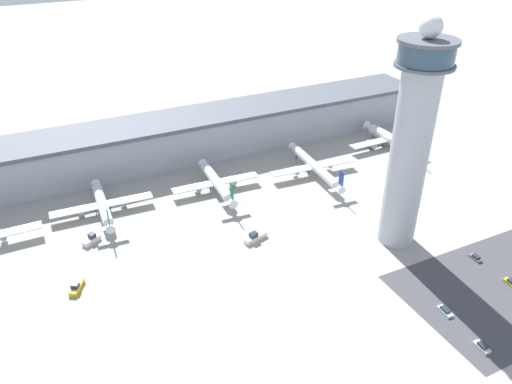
% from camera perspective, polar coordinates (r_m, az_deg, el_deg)
% --- Properties ---
extents(ground_plane, '(1000.00, 1000.00, 0.00)m').
position_cam_1_polar(ground_plane, '(159.68, -2.93, -6.55)').
color(ground_plane, '#9E9B93').
extents(terminal_building, '(247.44, 25.00, 18.17)m').
position_cam_1_polar(terminal_building, '(212.85, -10.54, 5.77)').
color(terminal_building, '#A3A8B2').
rests_on(terminal_building, ground).
extents(control_tower, '(16.48, 16.48, 70.63)m').
position_cam_1_polar(control_tower, '(153.29, 17.37, 5.80)').
color(control_tower, '#ADB2BC').
rests_on(control_tower, ground).
extents(parking_lot_surface, '(64.00, 40.00, 0.01)m').
position_cam_1_polar(parking_lot_surface, '(163.32, 27.14, -9.51)').
color(parking_lot_surface, '#424247').
rests_on(parking_lot_surface, ground).
extents(airplane_gate_bravo, '(35.42, 33.97, 11.44)m').
position_cam_1_polar(airplane_gate_bravo, '(182.59, -17.15, -1.41)').
color(airplane_gate_bravo, silver).
rests_on(airplane_gate_bravo, ground).
extents(airplane_gate_charlie, '(34.07, 35.06, 11.96)m').
position_cam_1_polar(airplane_gate_charlie, '(188.78, -4.53, 1.10)').
color(airplane_gate_charlie, silver).
rests_on(airplane_gate_charlie, ground).
extents(airplane_gate_delta, '(36.42, 42.15, 11.48)m').
position_cam_1_polar(airplane_gate_delta, '(200.85, 6.73, 2.93)').
color(airplane_gate_delta, silver).
rests_on(airplane_gate_delta, ground).
extents(airplane_gate_echo, '(39.47, 33.15, 13.72)m').
position_cam_1_polar(airplane_gate_echo, '(231.98, 14.97, 5.95)').
color(airplane_gate_echo, white).
rests_on(airplane_gate_echo, ground).
extents(service_truck_catering, '(5.26, 6.97, 2.71)m').
position_cam_1_polar(service_truck_catering, '(152.79, -19.83, -10.18)').
color(service_truck_catering, black).
rests_on(service_truck_catering, ground).
extents(service_truck_fuel, '(8.72, 4.38, 3.09)m').
position_cam_1_polar(service_truck_fuel, '(162.89, -0.08, -5.20)').
color(service_truck_fuel, black).
rests_on(service_truck_fuel, ground).
extents(service_truck_baggage, '(6.36, 5.30, 3.20)m').
position_cam_1_polar(service_truck_baggage, '(170.26, -18.29, -5.20)').
color(service_truck_baggage, black).
rests_on(service_truck_baggage, ground).
extents(car_silver_sedan, '(1.84, 4.56, 1.45)m').
position_cam_1_polar(car_silver_sedan, '(163.52, 27.17, -9.22)').
color(car_silver_sedan, black).
rests_on(car_silver_sedan, ground).
extents(car_grey_coupe, '(2.01, 4.35, 1.55)m').
position_cam_1_polar(car_grey_coupe, '(140.27, 24.43, -15.81)').
color(car_grey_coupe, black).
rests_on(car_grey_coupe, ground).
extents(car_maroon_suv, '(2.06, 4.66, 1.36)m').
position_cam_1_polar(car_maroon_suv, '(146.63, 20.80, -12.59)').
color(car_maroon_suv, black).
rests_on(car_maroon_suv, ground).
extents(car_navy_sedan, '(1.85, 4.12, 1.38)m').
position_cam_1_polar(car_navy_sedan, '(169.26, 23.80, -6.90)').
color(car_navy_sedan, black).
rests_on(car_navy_sedan, ground).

